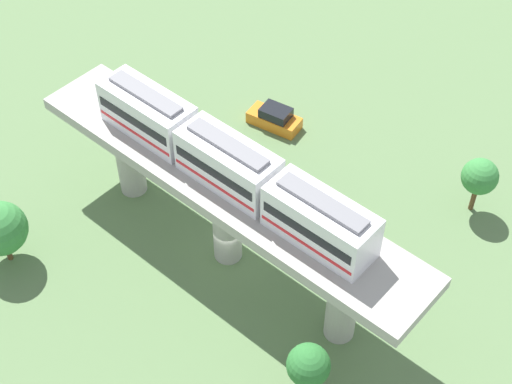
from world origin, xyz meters
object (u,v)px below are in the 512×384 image
object	(u,v)px
train	(228,164)
parked_car_orange	(275,118)
tree_far_corner	(480,177)
parked_car_blue	(298,197)
tree_near_viaduct	(0,229)
tree_mid_lot	(308,366)

from	to	relation	value
train	parked_car_orange	bearing A→B (deg)	-151.95
parked_car_orange	tree_far_corner	bearing A→B (deg)	88.86
parked_car_blue	train	bearing A→B (deg)	10.54
train	tree_far_corner	bearing A→B (deg)	145.74
tree_near_viaduct	tree_far_corner	size ratio (longest dim) A/B	1.08
parked_car_blue	tree_mid_lot	distance (m)	15.25
train	tree_far_corner	xyz separation A→B (m)	(-14.54, 9.90, -5.63)
train	parked_car_orange	world-z (taller)	train
parked_car_orange	parked_car_blue	size ratio (longest dim) A/B	0.99
train	tree_near_viaduct	distance (m)	16.04
parked_car_orange	parked_car_blue	distance (m)	8.62
parked_car_blue	tree_far_corner	xyz separation A→B (m)	(-7.84, 9.59, 2.49)
train	tree_mid_lot	bearing A→B (deg)	65.32
parked_car_orange	tree_mid_lot	bearing A→B (deg)	35.03
tree_near_viaduct	parked_car_orange	bearing A→B (deg)	167.87
tree_near_viaduct	tree_mid_lot	world-z (taller)	tree_near_viaduct
tree_near_viaduct	tree_mid_lot	bearing A→B (deg)	103.90
parked_car_orange	tree_mid_lot	size ratio (longest dim) A/B	1.01
parked_car_blue	tree_mid_lot	size ratio (longest dim) A/B	1.02
parked_car_orange	tree_near_viaduct	world-z (taller)	tree_near_viaduct
parked_car_orange	tree_near_viaduct	size ratio (longest dim) A/B	0.91
train	parked_car_blue	bearing A→B (deg)	177.33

